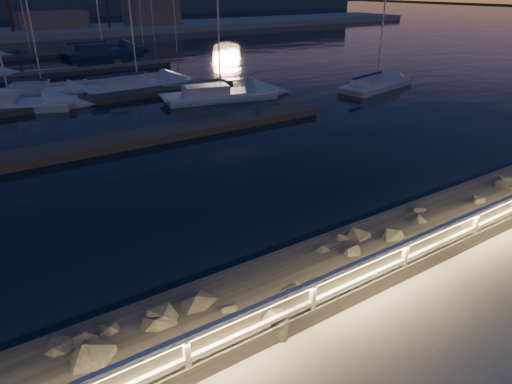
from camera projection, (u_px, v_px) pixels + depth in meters
ground at (374, 290)px, 11.15m from camera, size 400.00×400.00×0.00m
harbor_water at (70, 94)px, 35.19m from camera, size 400.00×440.00×0.60m
guard_rail at (376, 264)px, 10.79m from camera, size 44.11×0.12×1.06m
riprap at (199, 320)px, 10.50m from camera, size 27.41×3.25×1.40m
floating_docks at (65, 84)px, 35.92m from camera, size 22.00×36.00×0.40m
sailboat_d at (375, 84)px, 35.14m from camera, size 7.92×3.78×12.92m
sailboat_f at (41, 91)px, 32.79m from camera, size 6.67×4.38×11.12m
sailboat_g at (7, 104)px, 29.15m from camera, size 8.13×5.09×13.43m
sailboat_h at (217, 94)px, 31.76m from camera, size 8.52×4.03×13.91m
sailboat_k at (101, 51)px, 51.83m from camera, size 9.41×4.06×15.48m
sailboat_l at (135, 85)px, 34.58m from camera, size 8.37×2.95×13.92m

